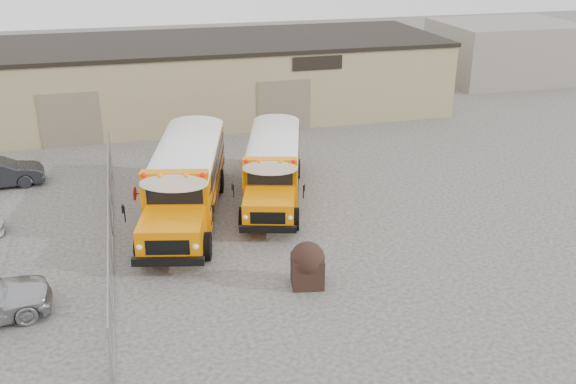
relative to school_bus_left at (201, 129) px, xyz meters
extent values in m
plane|color=#373533|center=(1.42, -10.78, -1.75)|extent=(120.00, 120.00, 0.00)
cube|color=#998B5E|center=(1.42, 9.22, 0.50)|extent=(30.00, 10.00, 4.50)
cube|color=black|center=(1.42, 9.22, 2.80)|extent=(30.20, 10.20, 0.25)
cube|color=black|center=(7.42, 4.20, 2.15)|extent=(3.00, 0.08, 0.80)
cube|color=#7D6B59|center=(-6.58, 4.20, -0.25)|extent=(3.20, 0.08, 3.00)
cube|color=#7D6B59|center=(5.42, 4.20, -0.25)|extent=(3.20, 0.08, 3.00)
cylinder|color=gray|center=(-4.58, -16.78, -0.85)|extent=(0.07, 0.07, 1.80)
cylinder|color=gray|center=(-4.58, -13.78, -0.85)|extent=(0.07, 0.07, 1.80)
cylinder|color=gray|center=(-4.58, -10.78, -0.85)|extent=(0.07, 0.07, 1.80)
cylinder|color=gray|center=(-4.58, -7.78, -0.85)|extent=(0.07, 0.07, 1.80)
cylinder|color=gray|center=(-4.58, -4.78, -0.85)|extent=(0.07, 0.07, 1.80)
cylinder|color=gray|center=(-4.58, -1.78, -0.85)|extent=(0.07, 0.07, 1.80)
cylinder|color=gray|center=(-4.58, 1.22, -0.85)|extent=(0.07, 0.07, 1.80)
cylinder|color=gray|center=(-4.58, -7.78, 0.03)|extent=(0.05, 18.00, 0.05)
cylinder|color=gray|center=(-4.58, -7.78, -1.70)|extent=(0.05, 18.00, 0.05)
cube|color=gray|center=(-4.58, -7.78, -0.85)|extent=(0.02, 18.00, 1.70)
cube|color=gray|center=(25.42, 13.22, 0.45)|extent=(10.00, 8.00, 4.40)
cube|color=orange|center=(0.10, 0.43, -0.18)|extent=(4.23, 8.12, 2.09)
cube|color=orange|center=(-1.03, -4.43, -0.63)|extent=(2.69, 2.69, 1.17)
cube|color=black|center=(-0.77, -3.32, 0.41)|extent=(2.05, 0.53, 0.76)
cube|color=white|center=(0.10, 0.43, 1.02)|extent=(4.25, 8.20, 0.41)
cube|color=orange|center=(-0.72, -3.09, 1.05)|extent=(2.55, 1.06, 0.37)
sphere|color=#E50705|center=(-1.81, -3.07, 1.17)|extent=(0.20, 0.20, 0.20)
sphere|color=#E50705|center=(0.27, -3.56, 1.17)|extent=(0.20, 0.20, 0.20)
sphere|color=orange|center=(-1.24, -3.21, 1.17)|extent=(0.20, 0.20, 0.20)
sphere|color=orange|center=(-0.30, -3.43, 1.17)|extent=(0.20, 0.20, 0.20)
cube|color=black|center=(-1.30, -5.60, -1.10)|extent=(2.48, 0.78, 0.29)
cube|color=black|center=(0.99, 4.27, -1.10)|extent=(2.48, 0.76, 0.29)
cube|color=black|center=(0.10, 0.43, -0.25)|extent=(4.24, 7.98, 0.06)
cube|color=black|center=(0.17, 0.73, 0.41)|extent=(3.99, 6.93, 0.63)
cylinder|color=black|center=(-2.18, -4.04, -1.22)|extent=(0.52, 1.10, 1.06)
cylinder|color=black|center=(0.18, -4.59, -1.22)|extent=(0.52, 1.10, 1.06)
cylinder|color=black|center=(-0.73, 2.22, -1.22)|extent=(0.52, 1.10, 1.06)
cylinder|color=black|center=(1.63, 1.67, -1.22)|extent=(0.52, 1.10, 1.06)
cylinder|color=#BF0505|center=(-2.18, -1.75, -0.05)|extent=(0.16, 0.56, 0.57)
cube|color=orange|center=(4.20, 0.66, -0.36)|extent=(4.03, 7.20, 1.85)
cube|color=orange|center=(2.99, -3.58, -0.76)|extent=(2.45, 2.45, 1.04)
cube|color=black|center=(3.27, -2.61, 0.16)|extent=(1.79, 0.55, 0.68)
cube|color=white|center=(4.20, 0.66, 0.70)|extent=(4.05, 7.27, 0.36)
cube|color=orange|center=(3.33, -2.41, 0.73)|extent=(2.25, 1.03, 0.32)
sphere|color=#E50705|center=(2.36, -2.36, 0.83)|extent=(0.18, 0.18, 0.18)
sphere|color=#E50705|center=(4.18, -2.87, 0.83)|extent=(0.18, 0.18, 0.18)
sphere|color=orange|center=(2.86, -2.50, 0.83)|extent=(0.18, 0.18, 0.18)
sphere|color=orange|center=(3.68, -2.73, 0.83)|extent=(0.18, 0.18, 0.18)
cube|color=black|center=(2.70, -4.61, -1.17)|extent=(2.18, 0.79, 0.25)
cube|color=black|center=(5.14, 4.01, -1.17)|extent=(2.17, 0.77, 0.25)
cube|color=black|center=(4.20, 0.66, -0.43)|extent=(4.03, 7.08, 0.05)
cube|color=black|center=(4.27, 0.92, 0.16)|extent=(3.76, 6.17, 0.56)
cylinder|color=black|center=(1.99, -3.20, -1.28)|extent=(0.50, 0.97, 0.94)
cylinder|color=black|center=(4.05, -3.78, -1.28)|extent=(0.50, 0.97, 0.94)
cylinder|color=black|center=(3.54, 2.27, -1.28)|extent=(0.50, 0.97, 0.94)
cylinder|color=black|center=(5.60, 1.69, -1.28)|extent=(0.50, 0.97, 0.94)
cube|color=black|center=(1.83, -13.21, -1.22)|extent=(1.21, 1.12, 1.07)
sphere|color=black|center=(1.83, -13.21, -0.74)|extent=(1.17, 1.17, 1.17)
camera|label=1|loc=(-3.54, -31.37, 9.63)|focal=40.00mm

